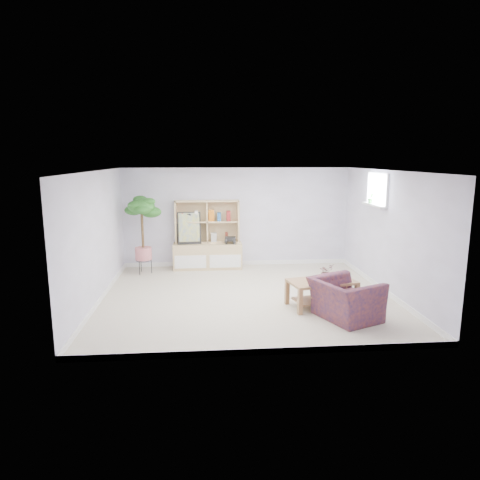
{
  "coord_description": "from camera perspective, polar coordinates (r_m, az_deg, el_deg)",
  "views": [
    {
      "loc": [
        -0.79,
        -7.85,
        2.63
      ],
      "look_at": [
        -0.11,
        0.27,
        1.06
      ],
      "focal_mm": 32.0,
      "sensor_mm": 36.0,
      "label": 1
    }
  ],
  "objects": [
    {
      "name": "table_plant",
      "position": [
        7.87,
        11.41,
        -4.14
      ],
      "size": [
        0.33,
        0.32,
        0.28
      ],
      "primitive_type": "imported",
      "rotation": [
        0.0,
        0.0,
        0.57
      ],
      "color": "#1B4D1E",
      "rests_on": "coffee_table"
    },
    {
      "name": "walls",
      "position": [
        8.01,
        0.93,
        0.62
      ],
      "size": [
        5.51,
        5.01,
        2.4
      ],
      "color": "white",
      "rests_on": "floor"
    },
    {
      "name": "poster",
      "position": [
        10.18,
        -6.8,
        1.58
      ],
      "size": [
        0.56,
        0.17,
        0.76
      ],
      "primitive_type": null,
      "rotation": [
        0.0,
        0.0,
        0.08
      ],
      "color": "yellow",
      "rests_on": "storage_unit"
    },
    {
      "name": "toy_truck",
      "position": [
        10.19,
        -1.3,
        0.03
      ],
      "size": [
        0.38,
        0.28,
        0.19
      ],
      "primitive_type": null,
      "rotation": [
        0.0,
        0.0,
        -0.11
      ],
      "color": "black",
      "rests_on": "storage_unit"
    },
    {
      "name": "storage_unit",
      "position": [
        10.25,
        -4.37,
        0.69
      ],
      "size": [
        1.64,
        0.55,
        1.64
      ],
      "primitive_type": null,
      "color": "#CEB183",
      "rests_on": "floor"
    },
    {
      "name": "floor",
      "position": [
        8.31,
        0.9,
        -7.55
      ],
      "size": [
        5.5,
        5.0,
        0.01
      ],
      "primitive_type": "cube",
      "color": "#C4B68E",
      "rests_on": "ground"
    },
    {
      "name": "coffee_table",
      "position": [
        7.87,
        10.81,
        -6.99
      ],
      "size": [
        1.28,
        0.87,
        0.48
      ],
      "primitive_type": null,
      "rotation": [
        0.0,
        0.0,
        0.21
      ],
      "color": "olive",
      "rests_on": "floor"
    },
    {
      "name": "floor_tree",
      "position": [
        9.98,
        -12.85,
        0.61
      ],
      "size": [
        0.67,
        0.67,
        1.79
      ],
      "primitive_type": null,
      "rotation": [
        0.0,
        0.0,
        0.02
      ],
      "color": "#22711B",
      "rests_on": "floor"
    },
    {
      "name": "sill_plant",
      "position": [
        9.34,
        17.03,
        5.36
      ],
      "size": [
        0.12,
        0.1,
        0.21
      ],
      "primitive_type": "imported",
      "rotation": [
        0.0,
        0.0,
        -0.07
      ],
      "color": "#22711B",
      "rests_on": "window_sill"
    },
    {
      "name": "ceiling",
      "position": [
        7.89,
        0.95,
        9.22
      ],
      "size": [
        5.5,
        5.0,
        0.01
      ],
      "primitive_type": "cube",
      "color": "white",
      "rests_on": "walls"
    },
    {
      "name": "window",
      "position": [
        9.17,
        17.89,
        6.44
      ],
      "size": [
        0.1,
        0.98,
        0.68
      ],
      "primitive_type": null,
      "color": "silver",
      "rests_on": "walls"
    },
    {
      "name": "armchair",
      "position": [
        7.32,
        13.87,
        -7.34
      ],
      "size": [
        1.23,
        1.3,
        0.76
      ],
      "primitive_type": "imported",
      "rotation": [
        0.0,
        0.0,
        1.98
      ],
      "color": "#161A45",
      "rests_on": "floor"
    },
    {
      "name": "baseboard",
      "position": [
        8.3,
        0.9,
        -7.22
      ],
      "size": [
        5.5,
        5.0,
        0.1
      ],
      "primitive_type": null,
      "color": "white",
      "rests_on": "floor"
    },
    {
      "name": "window_sill",
      "position": [
        9.18,
        17.43,
        4.46
      ],
      "size": [
        0.14,
        1.0,
        0.04
      ],
      "primitive_type": "cube",
      "color": "white",
      "rests_on": "walls"
    }
  ]
}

